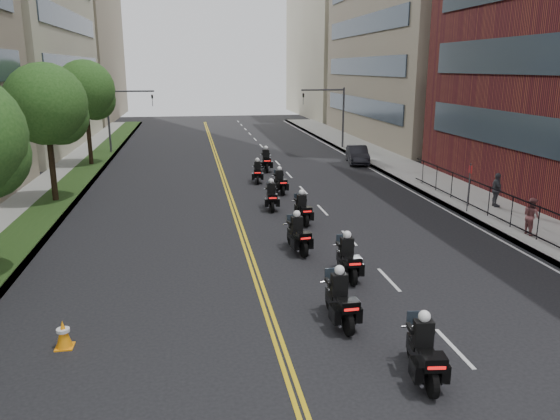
# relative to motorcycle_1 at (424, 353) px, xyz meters

# --- Properties ---
(sidewalk_right) EXTENTS (4.00, 90.00, 0.15)m
(sidewalk_right) POSITION_rel_motorcycle_1_xyz_m (10.28, 21.27, -0.61)
(sidewalk_right) COLOR gray
(sidewalk_right) RESTS_ON ground
(sidewalk_left) EXTENTS (4.00, 90.00, 0.15)m
(sidewalk_left) POSITION_rel_motorcycle_1_xyz_m (-13.72, 21.27, -0.61)
(sidewalk_left) COLOR gray
(sidewalk_left) RESTS_ON ground
(grass_strip) EXTENTS (2.00, 90.00, 0.04)m
(grass_strip) POSITION_rel_motorcycle_1_xyz_m (-12.92, 21.27, -0.52)
(grass_strip) COLOR #203D16
(grass_strip) RESTS_ON sidewalk_left
(building_right_far) EXTENTS (15.00, 28.00, 26.00)m
(building_right_far) POSITION_rel_motorcycle_1_xyz_m (19.78, 74.27, 12.31)
(building_right_far) COLOR #ABA489
(building_right_far) RESTS_ON ground
(building_left_far) EXTENTS (16.00, 28.00, 26.00)m
(building_left_far) POSITION_rel_motorcycle_1_xyz_m (-23.72, 74.27, 12.31)
(building_left_far) COLOR gray
(building_left_far) RESTS_ON ground
(iron_fence) EXTENTS (0.05, 28.00, 1.50)m
(iron_fence) POSITION_rel_motorcycle_1_xyz_m (9.28, 8.27, 0.21)
(iron_fence) COLOR black
(iron_fence) RESTS_ON sidewalk_right
(street_trees) EXTENTS (4.40, 38.40, 7.98)m
(street_trees) POSITION_rel_motorcycle_1_xyz_m (-12.77, 14.88, 4.44)
(street_trees) COLOR #2F1F15
(street_trees) RESTS_ON ground
(traffic_signal_right) EXTENTS (4.09, 0.20, 5.60)m
(traffic_signal_right) POSITION_rel_motorcycle_1_xyz_m (7.82, 38.27, 3.01)
(traffic_signal_right) COLOR #3F3F44
(traffic_signal_right) RESTS_ON ground
(traffic_signal_left) EXTENTS (4.09, 0.20, 5.60)m
(traffic_signal_left) POSITION_rel_motorcycle_1_xyz_m (-11.26, 38.27, 3.01)
(traffic_signal_left) COLOR #3F3F44
(traffic_signal_left) RESTS_ON ground
(motorcycle_1) EXTENTS (0.71, 2.36, 1.75)m
(motorcycle_1) POSITION_rel_motorcycle_1_xyz_m (0.00, 0.00, 0.00)
(motorcycle_1) COLOR black
(motorcycle_1) RESTS_ON ground
(motorcycle_2) EXTENTS (0.58, 2.41, 1.78)m
(motorcycle_2) POSITION_rel_motorcycle_1_xyz_m (-1.18, 3.24, 0.01)
(motorcycle_2) COLOR black
(motorcycle_2) RESTS_ON ground
(motorcycle_3) EXTENTS (0.54, 2.34, 1.73)m
(motorcycle_3) POSITION_rel_motorcycle_1_xyz_m (0.06, 6.72, -0.01)
(motorcycle_3) COLOR black
(motorcycle_3) RESTS_ON ground
(motorcycle_4) EXTENTS (0.71, 2.34, 1.73)m
(motorcycle_4) POSITION_rel_motorcycle_1_xyz_m (-1.14, 9.85, -0.01)
(motorcycle_4) COLOR black
(motorcycle_4) RESTS_ON ground
(motorcycle_5) EXTENTS (0.56, 2.24, 1.65)m
(motorcycle_5) POSITION_rel_motorcycle_1_xyz_m (-0.10, 13.99, -0.04)
(motorcycle_5) COLOR black
(motorcycle_5) RESTS_ON ground
(motorcycle_6) EXTENTS (0.58, 2.24, 1.65)m
(motorcycle_6) POSITION_rel_motorcycle_1_xyz_m (-1.17, 16.93, -0.04)
(motorcycle_6) COLOR black
(motorcycle_6) RESTS_ON ground
(motorcycle_7) EXTENTS (0.57, 2.20, 1.63)m
(motorcycle_7) POSITION_rel_motorcycle_1_xyz_m (-0.10, 20.67, -0.05)
(motorcycle_7) COLOR black
(motorcycle_7) RESTS_ON ground
(motorcycle_8) EXTENTS (0.63, 2.18, 1.61)m
(motorcycle_8) POSITION_rel_motorcycle_1_xyz_m (-1.02, 24.10, -0.05)
(motorcycle_8) COLOR black
(motorcycle_8) RESTS_ON ground
(motorcycle_9) EXTENTS (0.63, 2.50, 1.84)m
(motorcycle_9) POSITION_rel_motorcycle_1_xyz_m (0.10, 28.04, 0.04)
(motorcycle_9) COLOR black
(motorcycle_9) RESTS_ON ground
(parked_sedan) EXTENTS (2.17, 4.39, 1.38)m
(parked_sedan) POSITION_rel_motorcycle_1_xyz_m (7.68, 30.07, 0.00)
(parked_sedan) COLOR black
(parked_sedan) RESTS_ON ground
(pedestrian_b) EXTENTS (0.66, 0.83, 1.67)m
(pedestrian_b) POSITION_rel_motorcycle_1_xyz_m (9.48, 10.07, 0.29)
(pedestrian_b) COLOR brown
(pedestrian_b) RESTS_ON sidewalk_right
(pedestrian_c) EXTENTS (0.58, 1.12, 1.83)m
(pedestrian_c) POSITION_rel_motorcycle_1_xyz_m (10.65, 14.92, 0.37)
(pedestrian_c) COLOR #393A40
(pedestrian_c) RESTS_ON sidewalk_right
(traffic_cone) EXTENTS (0.48, 0.48, 0.79)m
(traffic_cone) POSITION_rel_motorcycle_1_xyz_m (-8.95, 3.06, -0.30)
(traffic_cone) COLOR orange
(traffic_cone) RESTS_ON ground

